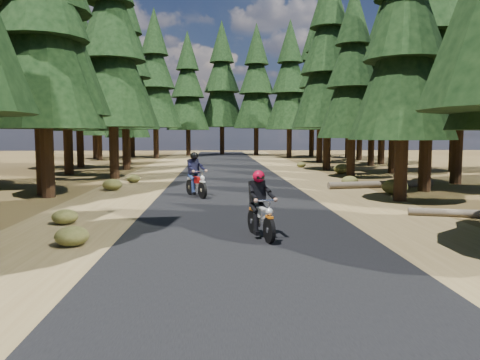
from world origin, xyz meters
name	(u,v)px	position (x,y,z in m)	size (l,w,h in m)	color
ground	(243,226)	(0.00, 0.00, 0.00)	(120.00, 120.00, 0.00)	#433218
road	(235,200)	(0.00, 5.00, 0.01)	(6.00, 100.00, 0.01)	black
shoulder_l	(111,201)	(-4.60, 5.00, 0.00)	(3.20, 100.00, 0.01)	brown
shoulder_r	(357,199)	(4.60, 5.00, 0.00)	(3.20, 100.00, 0.01)	brown
pine_forest	(226,56)	(-0.02, 21.05, 7.89)	(34.59, 55.08, 16.32)	black
log_near	(382,184)	(6.91, 8.80, 0.16)	(0.32, 0.32, 5.27)	#4C4233
understory_shrubs	(313,189)	(3.14, 6.12, 0.27)	(13.36, 32.86, 0.63)	#474C1E
rider_lead	(261,216)	(0.34, -1.44, 0.54)	(0.95, 1.86, 1.59)	beige
rider_follow	(196,182)	(-1.50, 6.00, 0.59)	(1.35, 2.03, 1.75)	#980B0A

